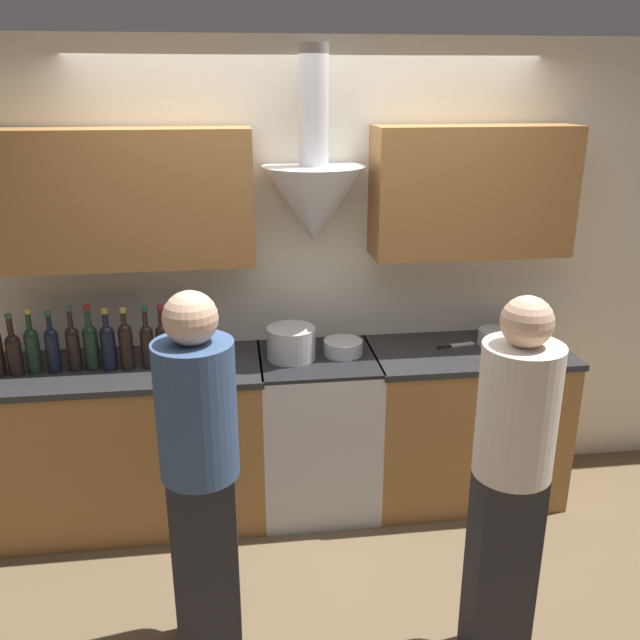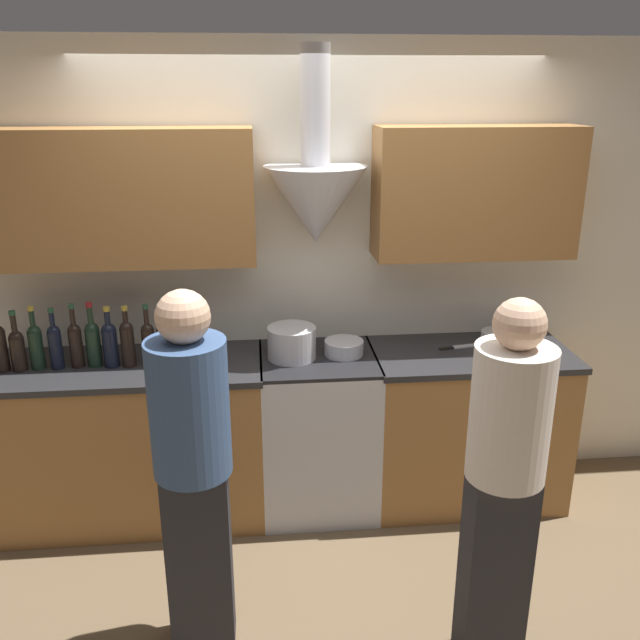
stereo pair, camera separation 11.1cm
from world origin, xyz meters
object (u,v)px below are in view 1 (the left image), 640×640
at_px(saucepan, 495,337).
at_px(wine_bottle_8, 147,343).
at_px(wine_bottle_5, 91,344).
at_px(wine_bottle_3, 52,347).
at_px(wine_bottle_2, 32,347).
at_px(wine_bottle_7, 126,343).
at_px(person_foreground_left, 200,462).
at_px(orange_fruit, 500,354).
at_px(wine_bottle_4, 73,345).
at_px(stock_pot, 291,343).
at_px(wine_bottle_1, 14,351).
at_px(stove_range, 318,431).
at_px(wine_bottle_6, 108,345).
at_px(mixing_bowl, 343,347).
at_px(wine_bottle_9, 163,343).
at_px(person_foreground_right, 511,470).

bearing_deg(saucepan, wine_bottle_8, -177.66).
distance_m(wine_bottle_5, saucepan, 2.24).
bearing_deg(wine_bottle_3, wine_bottle_2, 177.97).
bearing_deg(wine_bottle_7, wine_bottle_2, 178.59).
height_order(wine_bottle_5, person_foreground_left, person_foreground_left).
distance_m(wine_bottle_5, wine_bottle_8, 0.29).
distance_m(wine_bottle_2, orange_fruit, 2.46).
xyz_separation_m(wine_bottle_4, wine_bottle_8, (0.38, -0.02, -0.00)).
relative_size(wine_bottle_4, orange_fruit, 3.89).
height_order(stock_pot, saucepan, stock_pot).
relative_size(wine_bottle_1, orange_fruit, 3.67).
bearing_deg(wine_bottle_1, stock_pot, 1.08).
relative_size(stove_range, person_foreground_left, 0.57).
bearing_deg(wine_bottle_1, orange_fruit, -3.95).
xyz_separation_m(wine_bottle_6, saucepan, (2.15, 0.08, -0.09)).
bearing_deg(wine_bottle_7, wine_bottle_5, 173.62).
height_order(wine_bottle_1, orange_fruit, wine_bottle_1).
bearing_deg(wine_bottle_3, stove_range, 0.77).
bearing_deg(wine_bottle_6, mixing_bowl, 1.89).
xyz_separation_m(wine_bottle_3, wine_bottle_9, (0.56, -0.01, 0.00)).
xyz_separation_m(wine_bottle_4, orange_fruit, (2.25, -0.19, -0.09)).
bearing_deg(wine_bottle_8, wine_bottle_4, 177.67).
height_order(wine_bottle_1, mixing_bowl, wine_bottle_1).
bearing_deg(person_foreground_right, person_foreground_left, 170.17).
xyz_separation_m(wine_bottle_2, wine_bottle_5, (0.29, 0.01, 0.00)).
height_order(stove_range, person_foreground_left, person_foreground_left).
bearing_deg(wine_bottle_1, wine_bottle_8, 0.33).
bearing_deg(wine_bottle_4, wine_bottle_6, -4.55).
xyz_separation_m(wine_bottle_4, wine_bottle_9, (0.46, -0.02, -0.00)).
xyz_separation_m(wine_bottle_1, mixing_bowl, (1.72, 0.05, -0.09)).
height_order(wine_bottle_3, stock_pot, wine_bottle_3).
bearing_deg(stock_pot, orange_fruit, -10.33).
xyz_separation_m(mixing_bowl, saucepan, (0.89, 0.04, 0.00)).
relative_size(wine_bottle_5, wine_bottle_6, 1.06).
distance_m(orange_fruit, person_foreground_left, 1.76).
relative_size(wine_bottle_8, stock_pot, 1.28).
bearing_deg(wine_bottle_2, stock_pot, 0.58).
height_order(wine_bottle_6, stock_pot, wine_bottle_6).
xyz_separation_m(stove_range, orange_fruit, (0.97, -0.20, 0.51)).
distance_m(stove_range, wine_bottle_9, 1.02).
bearing_deg(mixing_bowl, wine_bottle_2, -178.85).
xyz_separation_m(wine_bottle_9, saucepan, (1.87, 0.09, -0.09)).
bearing_deg(person_foreground_left, wine_bottle_6, 117.19).
xyz_separation_m(stock_pot, person_foreground_left, (-0.46, -0.99, -0.11)).
bearing_deg(mixing_bowl, orange_fruit, -15.12).
height_order(wine_bottle_3, wine_bottle_4, wine_bottle_4).
distance_m(wine_bottle_1, mixing_bowl, 1.73).
relative_size(wine_bottle_2, wine_bottle_6, 1.04).
bearing_deg(wine_bottle_2, person_foreground_left, -48.08).
relative_size(stove_range, mixing_bowl, 4.29).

